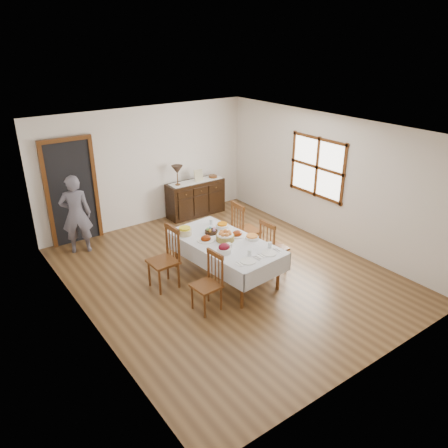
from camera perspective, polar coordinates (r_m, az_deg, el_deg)
ground at (r=7.94m, az=0.43°, el=-6.53°), size 6.00×6.00×0.00m
room_shell at (r=7.50m, az=-2.35°, el=5.38°), size 5.02×6.02×2.65m
dining_table at (r=7.53m, az=0.10°, el=-2.87°), size 1.25×2.17×0.72m
chair_left_near at (r=6.78m, az=-1.99°, el=-7.53°), size 0.42×0.42×0.95m
chair_left_far at (r=7.39m, az=-7.61°, el=-4.34°), size 0.46×0.46×1.08m
chair_right_near at (r=7.85m, az=6.29°, el=-2.86°), size 0.42×0.42×0.99m
chair_right_far at (r=8.39m, az=2.59°, el=-0.56°), size 0.49×0.49×1.09m
sideboard at (r=10.35m, az=-3.73°, el=3.40°), size 1.38×0.51×0.83m
person at (r=8.86m, az=-18.81°, el=1.53°), size 0.61×0.49×1.69m
bread_basket at (r=7.49m, az=0.15°, el=-1.64°), size 0.32×0.32×0.17m
egg_basket at (r=7.78m, az=-1.67°, el=-0.95°), size 0.23×0.23×0.11m
ham_platter_a at (r=7.51m, az=-2.37°, el=-1.96°), size 0.31×0.31×0.11m
ham_platter_b at (r=7.69m, az=1.72°, el=-1.32°), size 0.28×0.28×0.11m
beet_bowl at (r=7.09m, az=0.03°, el=-3.23°), size 0.23×0.23×0.15m
carrot_bowl at (r=7.98m, az=-0.23°, el=-0.25°), size 0.24×0.24×0.10m
pineapple_bowl at (r=7.73m, az=-5.13°, el=-0.96°), size 0.24×0.24×0.14m
casserole_dish at (r=7.57m, az=3.68°, el=-1.74°), size 0.23×0.23×0.07m
butter_dish at (r=7.25m, az=0.44°, el=-2.87°), size 0.15×0.10×0.07m
setting_left at (r=6.91m, az=3.18°, el=-4.49°), size 0.43×0.31×0.10m
setting_right at (r=7.17m, az=5.90°, el=-3.46°), size 0.43×0.31×0.10m
glass_far_a at (r=7.85m, az=-4.53°, el=-0.71°), size 0.07×0.07×0.09m
glass_far_b at (r=8.14m, az=-1.66°, el=0.29°), size 0.07×0.07×0.10m
runner at (r=10.21m, az=-3.66°, el=5.61°), size 1.30×0.35×0.01m
table_lamp at (r=9.86m, az=-6.14°, el=7.00°), size 0.26×0.26×0.46m
picture_frame at (r=10.17m, az=-3.35°, el=6.35°), size 0.22×0.08×0.28m
deco_bowl at (r=10.45m, az=-1.46°, el=6.21°), size 0.20×0.20×0.06m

